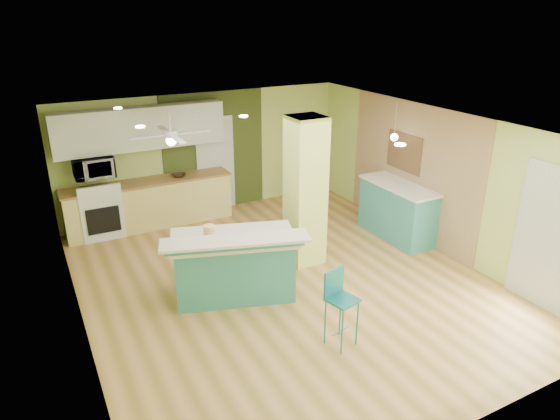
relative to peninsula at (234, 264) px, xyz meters
The scene contains 23 objects.
floor 0.99m from the peninsula, ahead, with size 6.00×7.00×0.01m, color olive.
ceiling 2.17m from the peninsula, ahead, with size 6.00×7.00×0.01m, color white.
wall_back 3.66m from the peninsula, 76.40° to the left, with size 6.00×0.01×2.50m, color #C5DA74.
wall_front 3.70m from the peninsula, 76.54° to the right, with size 6.00×0.01×2.50m, color #C5DA74.
wall_left 2.29m from the peninsula, behind, with size 0.01×7.00×2.50m, color #C5DA74.
wall_right 3.92m from the peninsula, ahead, with size 0.01×7.00×2.50m, color #C5DA74.
wood_panel 3.95m from the peninsula, ahead, with size 0.02×3.40×2.50m, color #9B7758.
olive_accent 3.70m from the peninsula, 73.26° to the left, with size 2.20×0.02×2.50m, color #3E4C1E.
interior_door 3.63m from the peninsula, 73.13° to the left, with size 0.82×0.05×2.00m, color silver.
french_door 4.50m from the peninsula, 31.30° to the right, with size 0.04×1.08×2.10m, color silver.
column 1.74m from the peninsula, 17.88° to the left, with size 0.55×0.55×2.50m, color #D8E369.
kitchen_run 3.21m from the peninsula, 98.17° to the left, with size 3.25×0.63×0.94m.
stove 3.47m from the peninsula, 113.91° to the left, with size 0.76×0.66×1.08m.
upper_cabinets 3.63m from the peninsula, 97.87° to the left, with size 3.20×0.34×0.80m, color silver.
microwave 3.58m from the peninsula, 113.85° to the left, with size 0.70×0.48×0.39m, color silver.
ceiling_fan 2.54m from the peninsula, 97.38° to the left, with size 1.41×1.41×0.61m.
pendant_lamp 3.83m from the peninsula, 11.83° to the left, with size 0.14×0.14×0.69m.
wall_decor 4.03m from the peninsula, 11.60° to the left, with size 0.03×0.90×0.70m, color brown.
peninsula is the anchor object (origin of this frame).
bar_stool 1.85m from the peninsula, 67.37° to the right, with size 0.41×0.41×1.03m.
side_counter 3.58m from the peninsula, ahead, with size 0.69×1.62×1.04m.
fruit_bowl 3.17m from the peninsula, 87.20° to the left, with size 0.26×0.26×0.06m, color #352115.
canister 0.64m from the peninsula, 152.08° to the left, with size 0.17×0.17×0.18m, color gold.
Camera 1 is at (-3.30, -6.11, 4.04)m, focal length 32.00 mm.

